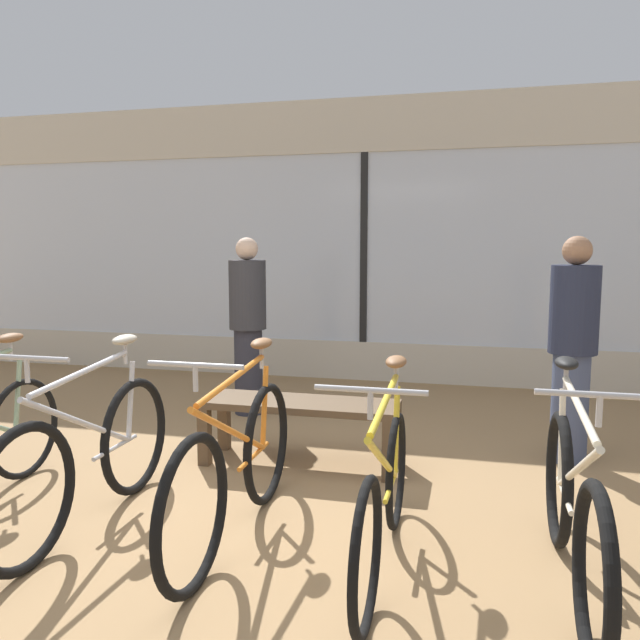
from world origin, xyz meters
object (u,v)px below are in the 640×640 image
object	(u,v)px
bicycle_right	(384,494)
customer_near_rack	(573,345)
bicycle_left	(89,456)
bicycle_center	(236,466)
customer_by_window	(248,320)
display_bench	(300,412)
bicycle_far_right	(573,510)

from	to	relation	value
bicycle_right	customer_near_rack	size ratio (longest dim) A/B	1.00
bicycle_left	bicycle_right	bearing A→B (deg)	-2.51
bicycle_center	customer_by_window	size ratio (longest dim) A/B	1.08
bicycle_left	display_bench	size ratio (longest dim) A/B	1.24
bicycle_right	customer_near_rack	xyz separation A→B (m)	(1.09, 1.85, 0.48)
bicycle_far_right	bicycle_left	bearing A→B (deg)	178.27
customer_near_rack	customer_by_window	world-z (taller)	customer_by_window
bicycle_right	customer_near_rack	world-z (taller)	customer_near_rack
bicycle_left	bicycle_far_right	world-z (taller)	bicycle_left
display_bench	customer_by_window	distance (m)	1.56
bicycle_left	customer_near_rack	bearing A→B (deg)	32.76
bicycle_center	bicycle_far_right	size ratio (longest dim) A/B	1.04
bicycle_far_right	display_bench	world-z (taller)	bicycle_far_right
bicycle_right	customer_near_rack	distance (m)	2.20
bicycle_right	display_bench	xyz separation A→B (m)	(-0.79, 1.30, 0.01)
bicycle_center	customer_near_rack	xyz separation A→B (m)	(1.90, 1.73, 0.45)
display_bench	customer_near_rack	bearing A→B (deg)	16.14
bicycle_far_right	customer_by_window	world-z (taller)	customer_by_window
bicycle_right	bicycle_far_right	distance (m)	0.85
display_bench	customer_near_rack	size ratio (longest dim) A/B	0.86
bicycle_center	customer_by_window	distance (m)	2.58
bicycle_center	customer_near_rack	bearing A→B (deg)	42.28
bicycle_left	customer_by_window	bearing A→B (deg)	89.20
bicycle_right	display_bench	size ratio (longest dim) A/B	1.17
display_bench	bicycle_far_right	bearing A→B (deg)	-38.50
display_bench	customer_by_window	size ratio (longest dim) A/B	0.86
bicycle_left	bicycle_center	world-z (taller)	same
bicycle_far_right	customer_by_window	xyz separation A→B (m)	(-2.48, 2.52, 0.50)
bicycle_left	bicycle_center	xyz separation A→B (m)	(0.86, 0.05, 0.00)
bicycle_left	bicycle_far_right	distance (m)	2.52
bicycle_right	bicycle_left	bearing A→B (deg)	177.49
customer_by_window	customer_near_rack	bearing A→B (deg)	-13.87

